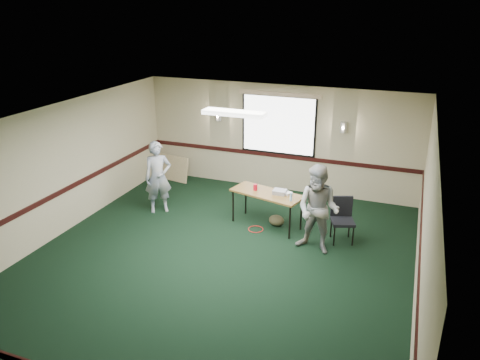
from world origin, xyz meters
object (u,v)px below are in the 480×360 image
(person_right, at_px, (318,210))
(person_left, at_px, (158,177))
(folding_table, at_px, (267,195))
(projector, at_px, (280,192))
(conference_chair, at_px, (342,216))

(person_right, bearing_deg, person_left, -177.24)
(person_right, bearing_deg, folding_table, 161.49)
(projector, relative_size, conference_chair, 0.30)
(folding_table, bearing_deg, person_left, -162.21)
(folding_table, xyz_separation_m, conference_chair, (1.62, -0.06, -0.19))
(projector, bearing_deg, person_left, -175.98)
(folding_table, distance_m, conference_chair, 1.63)
(folding_table, relative_size, projector, 6.08)
(folding_table, bearing_deg, conference_chair, 12.16)
(conference_chair, height_order, person_right, person_right)
(folding_table, relative_size, person_left, 0.99)
(folding_table, relative_size, conference_chair, 1.82)
(projector, height_order, person_left, person_left)
(folding_table, relative_size, person_right, 0.94)
(projector, distance_m, person_right, 1.21)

